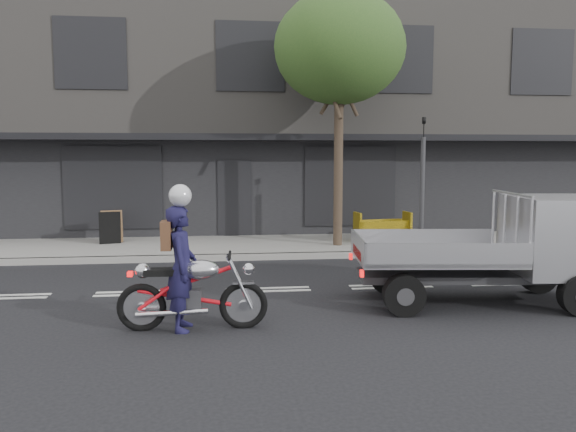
# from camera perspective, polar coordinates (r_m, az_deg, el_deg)

# --- Properties ---
(ground) EXTENTS (80.00, 80.00, 0.00)m
(ground) POSITION_cam_1_polar(r_m,az_deg,el_deg) (10.76, -2.03, -7.52)
(ground) COLOR black
(ground) RESTS_ON ground
(sidewalk) EXTENTS (32.00, 3.20, 0.15)m
(sidewalk) POSITION_cam_1_polar(r_m,az_deg,el_deg) (15.34, -3.41, -3.07)
(sidewalk) COLOR gray
(sidewalk) RESTS_ON ground
(kerb) EXTENTS (32.00, 0.20, 0.15)m
(kerb) POSITION_cam_1_polar(r_m,az_deg,el_deg) (13.77, -3.05, -4.15)
(kerb) COLOR gray
(kerb) RESTS_ON ground
(building_main) EXTENTS (26.00, 10.00, 8.00)m
(building_main) POSITION_cam_1_polar(r_m,az_deg,el_deg) (21.78, -4.44, 10.03)
(building_main) COLOR slate
(building_main) RESTS_ON ground
(street_tree) EXTENTS (3.40, 3.40, 6.74)m
(street_tree) POSITION_cam_1_polar(r_m,az_deg,el_deg) (15.17, 5.25, 16.55)
(street_tree) COLOR #382B21
(street_tree) RESTS_ON ground
(traffic_light_pole) EXTENTS (0.12, 0.12, 3.50)m
(traffic_light_pole) POSITION_cam_1_polar(r_m,az_deg,el_deg) (14.68, 13.46, 2.54)
(traffic_light_pole) COLOR #2D2D30
(traffic_light_pole) RESTS_ON ground
(motorcycle) EXTENTS (2.20, 0.64, 1.13)m
(motorcycle) POSITION_cam_1_polar(r_m,az_deg,el_deg) (8.40, -9.67, -7.46)
(motorcycle) COLOR black
(motorcycle) RESTS_ON ground
(rider) EXTENTS (0.46, 0.68, 1.83)m
(rider) POSITION_cam_1_polar(r_m,az_deg,el_deg) (8.34, -10.75, -5.24)
(rider) COLOR #171438
(rider) RESTS_ON ground
(flatbed_ute) EXTENTS (4.34, 2.13, 1.94)m
(flatbed_ute) POSITION_cam_1_polar(r_m,az_deg,el_deg) (10.50, 23.78, -2.25)
(flatbed_ute) COLOR black
(flatbed_ute) RESTS_ON ground
(construction_barrier) EXTENTS (1.60, 0.83, 0.86)m
(construction_barrier) POSITION_cam_1_polar(r_m,az_deg,el_deg) (15.66, 9.79, -1.10)
(construction_barrier) COLOR yellow
(construction_barrier) RESTS_ON sidewalk
(sandwich_board) EXTENTS (0.64, 0.50, 0.89)m
(sandwich_board) POSITION_cam_1_polar(r_m,az_deg,el_deg) (15.86, -17.64, -1.15)
(sandwich_board) COLOR black
(sandwich_board) RESTS_ON sidewalk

